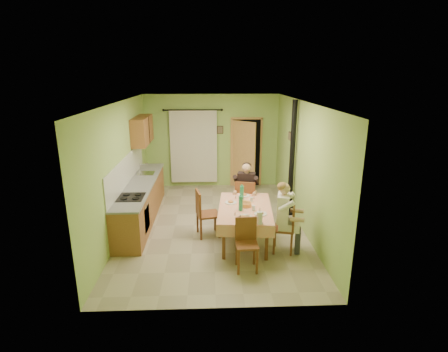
{
  "coord_description": "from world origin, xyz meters",
  "views": [
    {
      "loc": [
        -0.06,
        -7.45,
        3.38
      ],
      "look_at": [
        0.25,
        0.1,
        1.15
      ],
      "focal_mm": 28.0,
      "sensor_mm": 36.0,
      "label": 1
    }
  ],
  "objects_px": {
    "chair_far": "(246,209)",
    "chair_left": "(207,222)",
    "chair_right": "(284,238)",
    "stove_flue": "(291,174)",
    "dining_table": "(245,224)",
    "man_far": "(246,186)",
    "chair_near": "(247,254)",
    "man_right": "(285,210)"
  },
  "relations": [
    {
      "from": "man_far",
      "to": "chair_right",
      "type": "bearing_deg",
      "value": -55.72
    },
    {
      "from": "dining_table",
      "to": "stove_flue",
      "type": "height_order",
      "value": "stove_flue"
    },
    {
      "from": "man_far",
      "to": "chair_near",
      "type": "bearing_deg",
      "value": -82.64
    },
    {
      "from": "chair_left",
      "to": "stove_flue",
      "type": "height_order",
      "value": "stove_flue"
    },
    {
      "from": "man_right",
      "to": "stove_flue",
      "type": "distance_m",
      "value": 1.98
    },
    {
      "from": "chair_right",
      "to": "stove_flue",
      "type": "distance_m",
      "value": 2.11
    },
    {
      "from": "dining_table",
      "to": "chair_left",
      "type": "height_order",
      "value": "chair_left"
    },
    {
      "from": "chair_left",
      "to": "man_right",
      "type": "distance_m",
      "value": 1.78
    },
    {
      "from": "chair_far",
      "to": "chair_near",
      "type": "bearing_deg",
      "value": -82.59
    },
    {
      "from": "chair_near",
      "to": "man_right",
      "type": "relative_size",
      "value": 0.68
    },
    {
      "from": "chair_near",
      "to": "man_right",
      "type": "bearing_deg",
      "value": -143.14
    },
    {
      "from": "chair_right",
      "to": "chair_far",
      "type": "bearing_deg",
      "value": 35.75
    },
    {
      "from": "chair_far",
      "to": "chair_left",
      "type": "xyz_separation_m",
      "value": [
        -0.9,
        -0.72,
        -0.0
      ]
    },
    {
      "from": "chair_near",
      "to": "man_far",
      "type": "bearing_deg",
      "value": -96.95
    },
    {
      "from": "chair_right",
      "to": "stove_flue",
      "type": "xyz_separation_m",
      "value": [
        0.53,
        1.9,
        0.74
      ]
    },
    {
      "from": "dining_table",
      "to": "man_right",
      "type": "xyz_separation_m",
      "value": [
        0.71,
        -0.46,
        0.5
      ]
    },
    {
      "from": "chair_far",
      "to": "man_far",
      "type": "relative_size",
      "value": 0.74
    },
    {
      "from": "man_right",
      "to": "dining_table",
      "type": "bearing_deg",
      "value": 71.01
    },
    {
      "from": "dining_table",
      "to": "man_far",
      "type": "bearing_deg",
      "value": 88.3
    },
    {
      "from": "man_right",
      "to": "stove_flue",
      "type": "height_order",
      "value": "stove_flue"
    },
    {
      "from": "stove_flue",
      "to": "chair_right",
      "type": "bearing_deg",
      "value": -105.69
    },
    {
      "from": "stove_flue",
      "to": "chair_left",
      "type": "bearing_deg",
      "value": -151.17
    },
    {
      "from": "dining_table",
      "to": "man_far",
      "type": "xyz_separation_m",
      "value": [
        0.13,
        1.05,
        0.5
      ]
    },
    {
      "from": "chair_far",
      "to": "man_right",
      "type": "height_order",
      "value": "man_right"
    },
    {
      "from": "chair_far",
      "to": "chair_right",
      "type": "xyz_separation_m",
      "value": [
        0.6,
        -1.5,
        -0.0
      ]
    },
    {
      "from": "dining_table",
      "to": "man_far",
      "type": "height_order",
      "value": "man_far"
    },
    {
      "from": "dining_table",
      "to": "chair_right",
      "type": "height_order",
      "value": "chair_right"
    },
    {
      "from": "chair_near",
      "to": "chair_right",
      "type": "height_order",
      "value": "chair_right"
    },
    {
      "from": "man_far",
      "to": "stove_flue",
      "type": "height_order",
      "value": "stove_flue"
    },
    {
      "from": "chair_far",
      "to": "man_far",
      "type": "height_order",
      "value": "man_far"
    },
    {
      "from": "chair_left",
      "to": "dining_table",
      "type": "bearing_deg",
      "value": 55.26
    },
    {
      "from": "dining_table",
      "to": "chair_far",
      "type": "height_order",
      "value": "chair_far"
    },
    {
      "from": "chair_right",
      "to": "man_far",
      "type": "height_order",
      "value": "man_far"
    },
    {
      "from": "chair_near",
      "to": "man_far",
      "type": "relative_size",
      "value": 0.68
    },
    {
      "from": "dining_table",
      "to": "man_far",
      "type": "relative_size",
      "value": 1.35
    },
    {
      "from": "chair_far",
      "to": "chair_near",
      "type": "distance_m",
      "value": 2.13
    },
    {
      "from": "chair_far",
      "to": "chair_left",
      "type": "distance_m",
      "value": 1.15
    },
    {
      "from": "dining_table",
      "to": "man_right",
      "type": "bearing_deg",
      "value": -27.76
    },
    {
      "from": "chair_far",
      "to": "chair_near",
      "type": "xyz_separation_m",
      "value": [
        -0.2,
        -2.12,
        -0.0
      ]
    },
    {
      "from": "dining_table",
      "to": "man_far",
      "type": "distance_m",
      "value": 1.17
    },
    {
      "from": "dining_table",
      "to": "chair_near",
      "type": "xyz_separation_m",
      "value": [
        -0.07,
        -1.08,
        -0.09
      ]
    },
    {
      "from": "dining_table",
      "to": "chair_far",
      "type": "bearing_deg",
      "value": 88.39
    }
  ]
}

